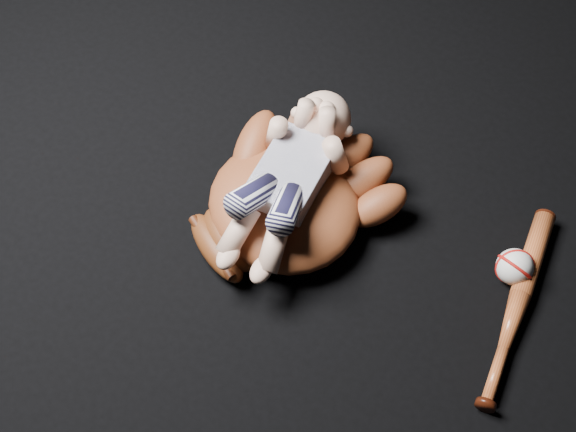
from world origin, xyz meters
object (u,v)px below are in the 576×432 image
(newborn_baby, at_px, (284,181))
(baseball_bat, at_px, (517,306))
(baseball_glove, at_px, (284,201))
(baseball, at_px, (515,267))

(newborn_baby, relative_size, baseball_bat, 0.97)
(baseball_glove, relative_size, newborn_baby, 1.06)
(newborn_baby, distance_m, baseball_bat, 0.45)
(newborn_baby, bearing_deg, baseball_bat, 0.36)
(newborn_baby, height_order, baseball_bat, newborn_baby)
(baseball_glove, bearing_deg, baseball_bat, 33.02)
(baseball_bat, xyz_separation_m, baseball, (-0.04, 0.06, 0.01))
(baseball_bat, relative_size, baseball, 6.12)
(baseball_glove, relative_size, baseball_bat, 1.03)
(baseball_glove, relative_size, baseball, 6.28)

